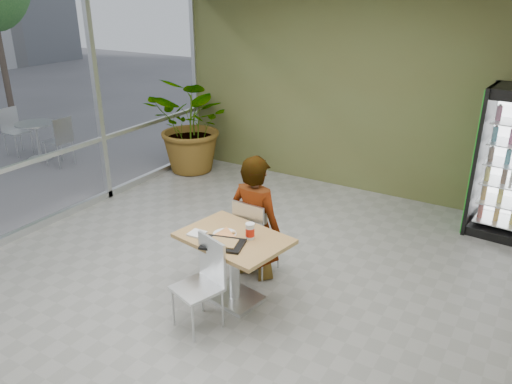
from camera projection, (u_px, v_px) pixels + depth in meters
ground at (224, 287)px, 5.52m from camera, size 7.00×7.00×0.00m
room_envelope at (220, 148)px, 4.91m from camera, size 6.00×7.00×3.20m
storefront_frame at (26, 112)px, 6.33m from camera, size 0.10×7.00×3.20m
dining_table at (234, 255)px, 5.09m from camera, size 1.18×0.92×0.75m
chair_far at (253, 232)px, 5.56m from camera, size 0.42×0.43×0.91m
chair_near at (205, 276)px, 4.74m from camera, size 0.50×0.51×0.90m
seated_woman at (256, 229)px, 5.59m from camera, size 0.66×0.44×1.73m
pizza_plate at (225, 233)px, 5.04m from camera, size 0.34×0.29×0.03m
soda_cup at (250, 231)px, 4.94m from camera, size 0.09×0.09×0.17m
napkin_stack at (197, 234)px, 5.05m from camera, size 0.16×0.16×0.02m
cafeteria_tray at (223, 244)px, 4.84m from camera, size 0.47×0.39×0.02m
potted_plant at (194, 125)px, 8.64m from camera, size 1.60×1.41×1.70m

